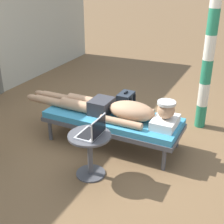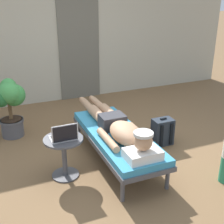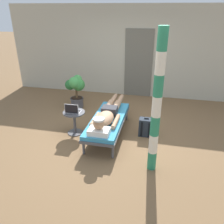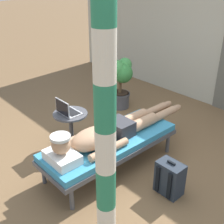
% 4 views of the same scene
% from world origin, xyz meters
% --- Properties ---
extents(ground_plane, '(40.00, 40.00, 0.00)m').
position_xyz_m(ground_plane, '(0.00, 0.00, 0.00)').
color(ground_plane, brown).
extents(lounge_chair, '(0.67, 1.82, 0.42)m').
position_xyz_m(lounge_chair, '(-0.01, -0.13, 0.35)').
color(lounge_chair, '#4C4C51').
rests_on(lounge_chair, ground).
extents(person_reclining, '(0.53, 2.17, 0.33)m').
position_xyz_m(person_reclining, '(-0.01, -0.17, 0.52)').
color(person_reclining, white).
rests_on(person_reclining, lounge_chair).
extents(side_table, '(0.48, 0.48, 0.52)m').
position_xyz_m(side_table, '(-0.75, -0.21, 0.36)').
color(side_table, '#4C4C51').
rests_on(side_table, ground).
extents(laptop, '(0.31, 0.24, 0.23)m').
position_xyz_m(laptop, '(-0.75, -0.26, 0.58)').
color(laptop, silver).
rests_on(laptop, side_table).
extents(backpack, '(0.30, 0.26, 0.42)m').
position_xyz_m(backpack, '(0.80, 0.04, 0.20)').
color(backpack, '#262D38').
rests_on(backpack, ground).
extents(porch_post, '(0.15, 0.15, 2.38)m').
position_xyz_m(porch_post, '(1.01, -1.09, 1.19)').
color(porch_post, '#267F59').
rests_on(porch_post, ground).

